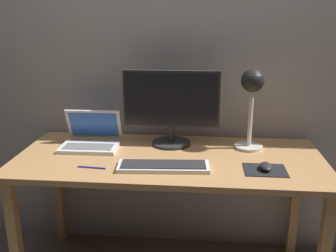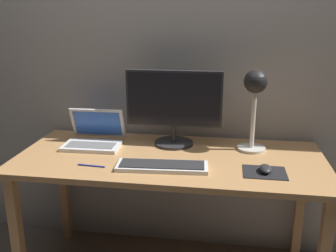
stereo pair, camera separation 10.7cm
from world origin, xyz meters
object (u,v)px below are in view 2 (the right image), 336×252
monitor (174,104)px  mouse (266,169)px  laptop (95,135)px  pen (91,166)px  desk_lamp (255,94)px  keyboard_main (162,166)px

monitor → mouse: bearing=-34.6°
laptop → pen: 0.33m
desk_lamp → mouse: 0.43m
mouse → pen: 0.84m
keyboard_main → pen: (-0.35, -0.03, -0.01)m
keyboard_main → mouse: 0.49m
keyboard_main → pen: size_ratio=3.20×
desk_lamp → mouse: bearing=-81.1°
laptop → mouse: laptop is taller
keyboard_main → laptop: bearing=146.6°
desk_lamp → mouse: (0.05, -0.31, -0.29)m
mouse → monitor: bearing=145.4°
desk_lamp → pen: (-0.79, -0.36, -0.31)m
desk_lamp → pen: 0.92m
laptop → pen: size_ratio=2.27×
monitor → laptop: 0.48m
keyboard_main → mouse: (0.49, 0.02, 0.01)m
pen → mouse: bearing=3.6°
monitor → laptop: size_ratio=1.68×
desk_lamp → pen: desk_lamp is taller
laptop → pen: bearing=-74.1°
laptop → monitor: bearing=8.6°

